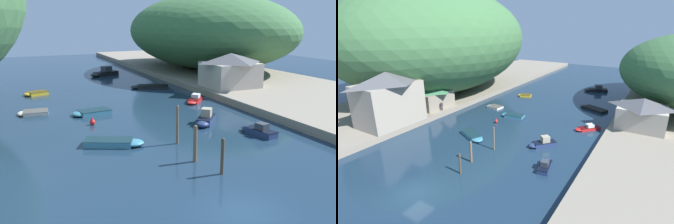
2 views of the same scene
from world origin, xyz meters
The scene contains 17 objects.
water_surface centered at (0.00, 30.00, 0.00)m, with size 130.00×130.00×0.00m, color #192D42.
right_bank centered at (24.87, 30.00, 0.45)m, with size 22.00×120.00×0.91m.
hillside_right centered at (25.97, 48.48, 7.96)m, with size 28.72×40.21×14.11m.
right_bank_cottage centered at (18.26, 29.09, 3.37)m, with size 7.51×6.78×4.77m.
boat_small_dinghy centered at (-7.45, 38.84, 0.24)m, with size 3.49×2.65×0.49m.
boat_cabin_cruiser centered at (10.86, 25.83, 0.31)m, with size 3.92×4.02×0.97m.
boat_mid_channel centered at (-8.76, 27.83, 0.20)m, with size 3.50×2.46×0.41m.
boat_far_right_bank centered at (6.00, 52.39, 0.51)m, with size 5.98×4.16×1.70m.
boat_open_rowboat centered at (6.98, 16.43, 0.47)m, with size 3.70×3.89×1.53m.
boat_moored_right centered at (-3.25, 13.78, 0.28)m, with size 5.28×3.74×0.57m.
boat_red_skiff centered at (8.91, 37.12, 0.24)m, with size 6.13×4.22×0.49m.
boat_yellow_tender centered at (-2.87, 25.06, 0.25)m, with size 4.54×2.58×0.50m.
boat_white_cruiser centered at (9.68, 11.39, 0.38)m, with size 1.92×3.91×1.19m.
mooring_post_nearest centered at (1.74, 5.03, 1.33)m, with size 0.25×0.25×2.64m.
mooring_post_second centered at (1.13, 7.83, 1.44)m, with size 0.30×0.30×2.87m.
mooring_post_middle centered at (1.72, 12.10, 1.71)m, with size 0.22×0.22×3.40m.
channel_buoy_near centered at (-3.60, 20.80, 0.33)m, with size 0.57×0.57×0.85m.
Camera 1 is at (-11.65, -15.40, 10.60)m, focal length 40.00 mm.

